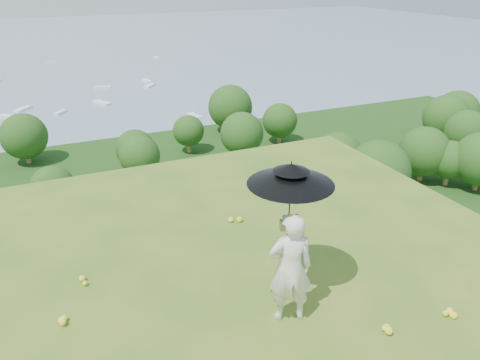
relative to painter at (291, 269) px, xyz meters
name	(u,v)px	position (x,y,z in m)	size (l,w,h in m)	color
ground	(207,330)	(-1.30, 0.27, -0.94)	(14.00, 14.00, 0.00)	#3B6B1E
forest_slope	(97,330)	(-1.30, 35.27, -29.94)	(140.00, 56.00, 22.00)	#183C10
shoreline_tier	(68,218)	(-1.30, 75.27, -36.94)	(170.00, 28.00, 8.00)	gray
bay_water	(32,59)	(-1.30, 240.27, -34.94)	(700.00, 700.00, 0.00)	slate
slope_trees	(77,211)	(-1.30, 35.27, -15.94)	(110.00, 50.00, 6.00)	#194916
harbor_town	(62,185)	(-1.30, 75.27, -30.44)	(110.00, 22.00, 5.00)	silver
wildflowers	(201,317)	(-1.30, 0.52, -0.88)	(10.00, 10.50, 0.12)	yellow
painter	(291,269)	(0.00, 0.00, 0.00)	(0.69, 0.45, 1.88)	white
field_easel	(288,255)	(0.27, 0.55, -0.15)	(0.60, 0.60, 1.58)	#A67645
sun_umbrella	(290,195)	(0.27, 0.58, 0.94)	(1.38, 1.38, 1.16)	black
painter_cap	(293,218)	(0.00, 0.00, 0.89)	(0.19, 0.23, 0.10)	#C76D72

